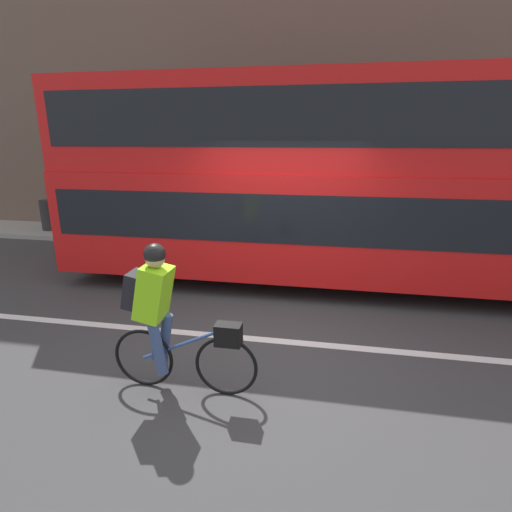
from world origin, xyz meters
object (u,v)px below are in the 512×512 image
(cyclist_on_bike, at_px, (166,314))
(trash_bin, at_px, (50,215))
(bus, at_px, (324,173))
(street_sign_post, at_px, (180,183))

(cyclist_on_bike, distance_m, trash_bin, 8.54)
(cyclist_on_bike, xyz_separation_m, trash_bin, (-5.95, 6.11, -0.33))
(cyclist_on_bike, relative_size, trash_bin, 1.96)
(bus, xyz_separation_m, trash_bin, (-7.38, 2.39, -1.43))
(trash_bin, distance_m, street_sign_post, 3.91)
(cyclist_on_bike, bearing_deg, bus, 69.09)
(cyclist_on_bike, relative_size, street_sign_post, 0.66)
(cyclist_on_bike, distance_m, street_sign_post, 6.51)
(cyclist_on_bike, height_order, trash_bin, cyclist_on_bike)
(trash_bin, bearing_deg, bus, -17.97)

